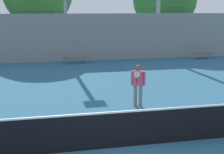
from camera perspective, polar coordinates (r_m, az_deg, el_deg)
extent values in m
plane|color=#285B7A|center=(9.09, 1.23, -12.70)|extent=(100.00, 100.00, 0.00)
cube|color=black|center=(8.88, 1.25, -9.71)|extent=(10.95, 0.03, 1.03)
cube|color=white|center=(8.69, 1.26, -6.42)|extent=(10.95, 0.04, 0.05)
cylinder|color=slate|center=(12.56, 4.29, -3.43)|extent=(0.14, 0.14, 0.86)
cylinder|color=slate|center=(12.52, 5.23, -3.51)|extent=(0.14, 0.14, 0.86)
cube|color=#DB4C6B|center=(12.36, 4.82, -0.24)|extent=(0.43, 0.36, 0.59)
cylinder|color=#DB4C6B|center=(12.41, 3.73, -0.13)|extent=(0.10, 0.10, 0.57)
cylinder|color=#DB4C6B|center=(12.31, 5.92, -0.27)|extent=(0.10, 0.10, 0.57)
sphere|color=brown|center=(12.27, 4.85, 1.74)|extent=(0.22, 0.22, 0.22)
cylinder|color=black|center=(12.10, 4.54, -0.69)|extent=(0.03, 0.03, 0.22)
torus|color=red|center=(12.04, 4.56, 0.49)|extent=(0.29, 0.17, 0.31)
cylinder|color=silver|center=(12.04, 4.56, 0.49)|extent=(0.24, 0.13, 0.27)
cube|color=brown|center=(22.45, -6.56, 3.57)|extent=(1.87, 0.40, 0.04)
cylinder|color=gray|center=(22.43, -8.45, 2.94)|extent=(0.06, 0.06, 0.40)
cylinder|color=gray|center=(22.57, -4.65, 3.10)|extent=(0.06, 0.06, 0.40)
cube|color=brown|center=(25.32, 16.22, 4.16)|extent=(1.62, 0.40, 0.04)
cylinder|color=gray|center=(25.05, 14.87, 3.65)|extent=(0.06, 0.06, 0.40)
cylinder|color=gray|center=(25.66, 17.47, 3.70)|extent=(0.06, 0.06, 0.40)
cylinder|color=#939399|center=(25.32, 8.48, 13.39)|extent=(0.32, 0.32, 8.64)
cylinder|color=#939399|center=(23.21, -8.57, 13.01)|extent=(0.23, 0.23, 8.26)
cube|color=gray|center=(23.22, -7.29, 7.14)|extent=(26.46, 0.06, 3.48)
cylinder|color=brown|center=(28.09, -13.05, 7.15)|extent=(0.42, 0.42, 2.82)
cylinder|color=brown|center=(30.50, 9.37, 7.25)|extent=(0.55, 0.55, 2.33)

